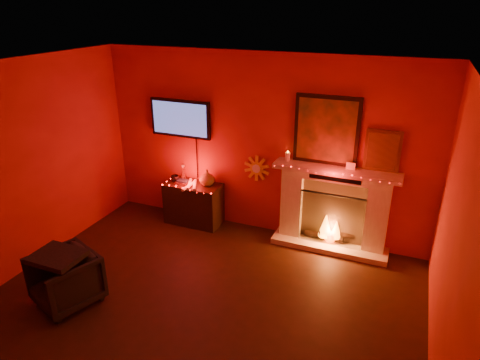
# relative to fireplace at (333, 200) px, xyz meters

# --- Properties ---
(room) EXTENTS (5.00, 5.00, 5.00)m
(room) POSITION_rel_fireplace_xyz_m (-1.14, -2.39, 0.63)
(room) COLOR black
(room) RESTS_ON ground
(floor) EXTENTS (5.00, 5.00, 0.00)m
(floor) POSITION_rel_fireplace_xyz_m (-1.14, -2.39, -0.72)
(floor) COLOR black
(floor) RESTS_ON ground
(fireplace) EXTENTS (1.72, 0.40, 2.18)m
(fireplace) POSITION_rel_fireplace_xyz_m (0.00, 0.00, 0.00)
(fireplace) COLOR beige
(fireplace) RESTS_ON floor
(tv) EXTENTS (1.00, 0.07, 1.24)m
(tv) POSITION_rel_fireplace_xyz_m (-2.44, 0.06, 0.92)
(tv) COLOR black
(tv) RESTS_ON room
(sunburst_clock) EXTENTS (0.40, 0.03, 0.40)m
(sunburst_clock) POSITION_rel_fireplace_xyz_m (-1.19, 0.09, 0.28)
(sunburst_clock) COLOR yellow
(sunburst_clock) RESTS_ON room
(console_table) EXTENTS (0.88, 0.54, 0.92)m
(console_table) POSITION_rel_fireplace_xyz_m (-2.16, -0.13, -0.35)
(console_table) COLOR black
(console_table) RESTS_ON floor
(armchair) EXTENTS (0.88, 0.89, 0.63)m
(armchair) POSITION_rel_fireplace_xyz_m (-2.62, -2.47, -0.41)
(armchair) COLOR black
(armchair) RESTS_ON floor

